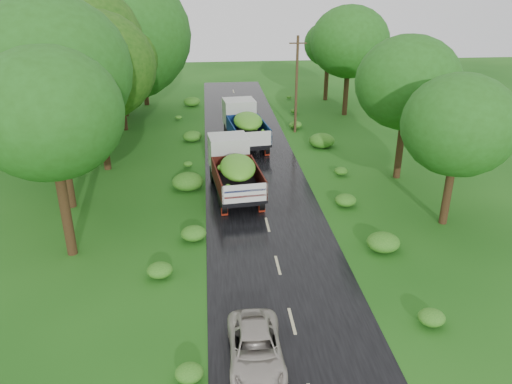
{
  "coord_description": "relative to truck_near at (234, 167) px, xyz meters",
  "views": [
    {
      "loc": [
        -2.9,
        -15.3,
        12.39
      ],
      "look_at": [
        -0.56,
        8.54,
        1.7
      ],
      "focal_mm": 35.0,
      "sensor_mm": 36.0,
      "label": 1
    }
  ],
  "objects": [
    {
      "name": "trees_right",
      "position": [
        10.95,
        8.61,
        4.3
      ],
      "size": [
        4.24,
        31.06,
        8.28
      ],
      "color": "black",
      "rests_on": "ground"
    },
    {
      "name": "road_lines",
      "position": [
        1.51,
        -6.51,
        -1.62
      ],
      "size": [
        0.12,
        69.6,
        0.0
      ],
      "color": "#BFB78C",
      "rests_on": "road"
    },
    {
      "name": "ground",
      "position": [
        1.51,
        -12.51,
        -1.64
      ],
      "size": [
        120.0,
        120.0,
        0.0
      ],
      "primitive_type": "plane",
      "color": "#14470F",
      "rests_on": "ground"
    },
    {
      "name": "truck_near",
      "position": [
        0.0,
        0.0,
        0.0
      ],
      "size": [
        3.14,
        7.12,
        2.9
      ],
      "rotation": [
        0.0,
        0.0,
        0.1
      ],
      "color": "black",
      "rests_on": "ground"
    },
    {
      "name": "shrubs",
      "position": [
        1.51,
        1.49,
        -1.29
      ],
      "size": [
        11.9,
        44.0,
        0.7
      ],
      "color": "#246718",
      "rests_on": "ground"
    },
    {
      "name": "car",
      "position": [
        -0.09,
        -14.55,
        -1.07
      ],
      "size": [
        1.91,
        4.04,
        1.11
      ],
      "primitive_type": "imported",
      "rotation": [
        0.0,
        0.0,
        -0.02
      ],
      "color": "#B5ACA1",
      "rests_on": "road"
    },
    {
      "name": "utility_pole",
      "position": [
        5.76,
        11.75,
        2.36
      ],
      "size": [
        1.36,
        0.22,
        7.77
      ],
      "rotation": [
        0.0,
        0.0,
        -0.03
      ],
      "color": "#382616",
      "rests_on": "ground"
    },
    {
      "name": "trees_left",
      "position": [
        -8.92,
        10.01,
        5.48
      ],
      "size": [
        7.22,
        32.61,
        9.67
      ],
      "color": "black",
      "rests_on": "ground"
    },
    {
      "name": "truck_far",
      "position": [
        1.33,
        9.22,
        0.04
      ],
      "size": [
        3.27,
        7.29,
        2.97
      ],
      "rotation": [
        0.0,
        0.0,
        0.11
      ],
      "color": "black",
      "rests_on": "ground"
    },
    {
      "name": "road",
      "position": [
        1.51,
        -7.51,
        -1.63
      ],
      "size": [
        6.5,
        80.0,
        0.02
      ],
      "primitive_type": "cube",
      "color": "black",
      "rests_on": "ground"
    }
  ]
}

